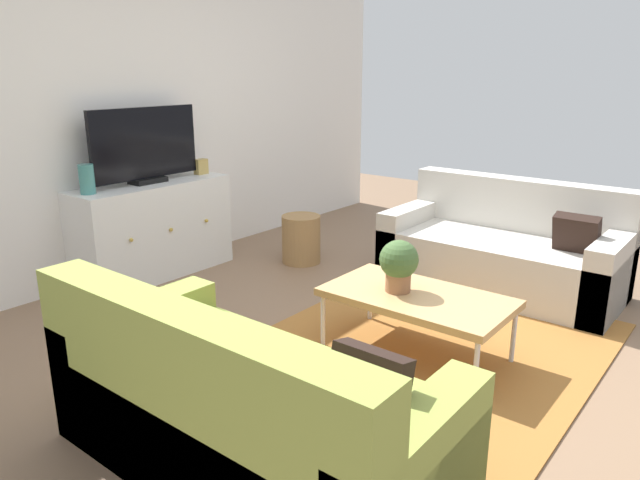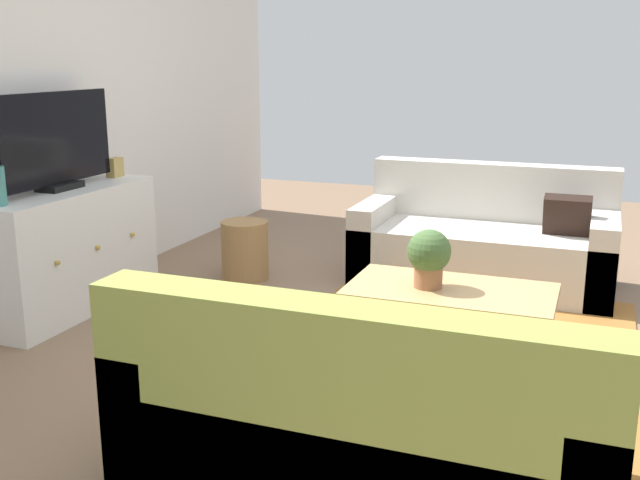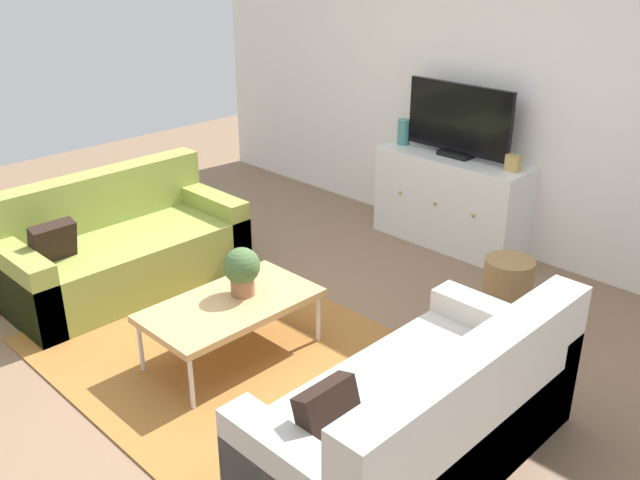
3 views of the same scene
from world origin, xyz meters
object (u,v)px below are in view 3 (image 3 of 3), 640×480
potted_plant (242,269)px  wicker_basket (507,287)px  glass_vase (404,132)px  mantel_clock (513,163)px  couch_right_side (427,424)px  coffee_table (231,306)px  couch_left_side (118,249)px  flat_screen_tv (459,121)px  tv_console (451,201)px

potted_plant → wicker_basket: bearing=58.4°
glass_vase → mantel_clock: (1.07, 0.00, -0.04)m
potted_plant → wicker_basket: 1.86m
glass_vase → couch_right_side: bearing=-48.9°
potted_plant → glass_vase: glass_vase is taller
coffee_table → couch_left_side: bearing=178.5°
flat_screen_tv → mantel_clock: bearing=-2.1°
tv_console → glass_vase: bearing=180.0°
potted_plant → flat_screen_tv: (-0.04, 2.31, 0.51)m
potted_plant → tv_console: 2.30m
coffee_table → potted_plant: 0.23m
coffee_table → potted_plant: (-0.02, 0.12, 0.20)m
flat_screen_tv → glass_vase: (-0.54, -0.02, -0.19)m
couch_right_side → coffee_table: bearing=-178.6°
couch_left_side → couch_right_side: 2.87m
potted_plant → couch_right_side: bearing=-3.1°
mantel_clock → potted_plant: bearing=-102.1°
flat_screen_tv → couch_right_side: bearing=-57.4°
coffee_table → wicker_basket: size_ratio=2.55×
couch_left_side → coffee_table: couch_left_side is taller
potted_plant → glass_vase: (-0.58, 2.29, 0.32)m
coffee_table → tv_console: 2.41m
couch_left_side → couch_right_side: (2.87, 0.00, 0.00)m
couch_left_side → flat_screen_tv: 2.86m
couch_right_side → glass_vase: glass_vase is taller
coffee_table → mantel_clock: bearing=79.1°
couch_right_side → glass_vase: (-2.07, 2.37, 0.61)m
glass_vase → flat_screen_tv: bearing=2.1°
tv_console → couch_left_side: bearing=-119.4°
tv_console → mantel_clock: mantel_clock is taller
wicker_basket → potted_plant: bearing=-121.6°
coffee_table → couch_right_side: bearing=1.4°
couch_right_side → coffee_table: couch_right_side is taller
couch_left_side → tv_console: bearing=60.6°
glass_vase → mantel_clock: bearing=0.0°
mantel_clock → flat_screen_tv: bearing=177.9°
wicker_basket → tv_console: bearing=143.7°
couch_left_side → tv_console: size_ratio=1.33×
potted_plant → mantel_clock: 2.36m
coffee_table → wicker_basket: 1.92m
flat_screen_tv → tv_console: bearing=-90.0°
glass_vase → wicker_basket: size_ratio=0.52×
couch_right_side → tv_console: size_ratio=1.33×
couch_left_side → mantel_clock: bearing=51.7°
couch_left_side → couch_right_side: bearing=0.0°
couch_left_side → wicker_basket: couch_left_side is taller
tv_console → mantel_clock: bearing=0.0°
couch_left_side → potted_plant: 1.42m
tv_console → glass_vase: glass_vase is taller
couch_right_side → potted_plant: couch_right_side is taller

